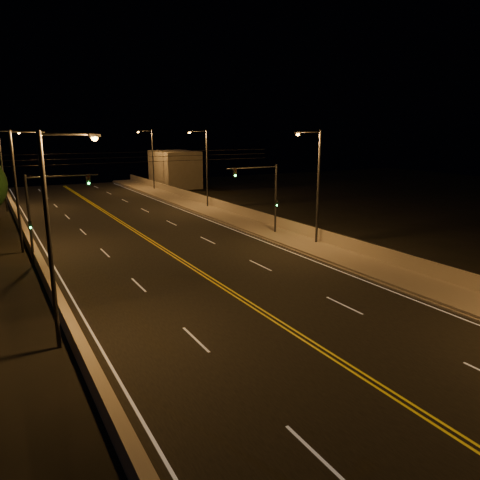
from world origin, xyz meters
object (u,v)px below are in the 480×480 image
streetlight_6 (4,165)px  traffic_signal_left (43,208)px  streetlight_1 (316,181)px  streetlight_5 (19,184)px  traffic_signal_right (267,192)px  streetlight_4 (55,228)px  streetlight_3 (151,156)px  streetlight_2 (205,164)px

streetlight_6 → traffic_signal_left: size_ratio=1.47×
streetlight_6 → traffic_signal_left: 26.47m
streetlight_1 → streetlight_5: 23.47m
streetlight_1 → traffic_signal_right: (-1.49, 5.13, -1.41)m
streetlight_6 → traffic_signal_right: size_ratio=1.47×
streetlight_1 → streetlight_5: (-21.46, 9.50, 0.00)m
streetlight_5 → streetlight_4: bearing=-90.0°
streetlight_3 → streetlight_6: size_ratio=1.00×
streetlight_2 → traffic_signal_right: size_ratio=1.47×
streetlight_5 → traffic_signal_right: (19.97, -4.37, -1.41)m
streetlight_5 → traffic_signal_left: size_ratio=1.47×
streetlight_2 → streetlight_4: (-21.46, -31.38, 0.00)m
traffic_signal_left → traffic_signal_right: bearing=0.0°
streetlight_2 → streetlight_3: 20.40m
streetlight_3 → streetlight_2: bearing=-90.0°
streetlight_2 → traffic_signal_right: (-1.49, -16.61, -1.41)m
traffic_signal_right → streetlight_3: bearing=87.7°
streetlight_1 → streetlight_3: (0.00, 42.14, 0.00)m
streetlight_6 → traffic_signal_right: (19.97, -26.41, -1.41)m
streetlight_6 → streetlight_5: bearing=-90.0°
streetlight_2 → streetlight_3: bearing=90.0°
streetlight_2 → streetlight_6: 23.59m
streetlight_4 → traffic_signal_right: streetlight_4 is taller
traffic_signal_left → streetlight_2: bearing=39.2°
streetlight_1 → streetlight_4: size_ratio=1.00×
streetlight_3 → streetlight_4: 56.05m
streetlight_4 → streetlight_6: same height
streetlight_5 → traffic_signal_right: 20.49m
streetlight_6 → traffic_signal_right: bearing=-52.9°
streetlight_5 → streetlight_6: bearing=90.0°
streetlight_2 → traffic_signal_right: bearing=-95.1°
streetlight_4 → traffic_signal_left: 14.88m
streetlight_1 → traffic_signal_left: (-20.37, 5.13, -1.41)m
streetlight_4 → streetlight_5: same height
streetlight_2 → streetlight_5: (-21.46, -12.24, 0.00)m
streetlight_2 → streetlight_5: size_ratio=1.00×
streetlight_3 → traffic_signal_right: (-1.49, -37.01, -1.41)m
streetlight_3 → streetlight_6: same height
streetlight_5 → streetlight_3: bearing=56.7°
streetlight_5 → traffic_signal_right: bearing=-12.3°
streetlight_3 → streetlight_5: 39.06m
streetlight_5 → traffic_signal_left: bearing=-76.0°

